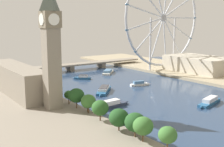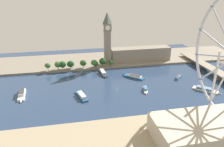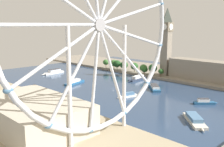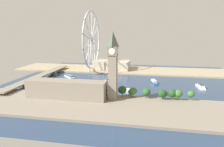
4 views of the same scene
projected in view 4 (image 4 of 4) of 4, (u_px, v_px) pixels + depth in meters
ground_plane at (125, 84)px, 369.62m from camera, size 406.96×406.96×0.00m
riverbank_left at (112, 108)px, 255.45m from camera, size 90.00×520.00×3.00m
riverbank_right at (132, 70)px, 483.18m from camera, size 90.00×520.00×3.00m
clock_tower at (113, 65)px, 272.07m from camera, size 12.90×12.90×86.26m
parliament_block at (66, 89)px, 284.34m from camera, size 22.00×105.66×23.50m
tree_row_embankment at (153, 92)px, 282.95m from camera, size 13.42×109.31×14.49m
ferris_wheel at (92, 40)px, 465.70m from camera, size 124.87×3.20×127.29m
riverside_hall at (112, 65)px, 491.35m from camera, size 47.80×77.70×18.18m
river_bridge at (40, 76)px, 397.76m from camera, size 218.96×16.98×8.57m
tour_boat_0 at (201, 86)px, 344.87m from camera, size 37.09×10.92×6.27m
tour_boat_1 at (107, 80)px, 390.56m from camera, size 22.39×8.95×4.84m
tour_boat_2 at (102, 86)px, 347.00m from camera, size 29.36×30.39×4.86m
tour_boat_3 at (154, 82)px, 375.75m from camera, size 34.98×14.76×5.18m
tour_boat_4 at (128, 92)px, 316.82m from camera, size 34.59×9.50×5.50m
tour_boat_5 at (70, 76)px, 418.99m from camera, size 29.64×29.85×4.62m
tour_boat_6 at (68, 82)px, 372.51m from camera, size 17.35×17.33×5.36m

